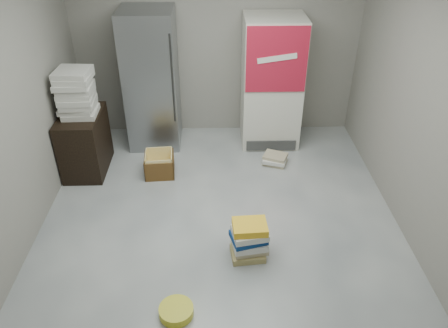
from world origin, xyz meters
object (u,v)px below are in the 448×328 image
object	(u,v)px
steel_fridge	(152,80)
wood_shelf	(85,143)
coke_cooler	(271,82)
cardboard_box	(160,165)
phonebook_stack_main	(249,240)

from	to	relation	value
steel_fridge	wood_shelf	bearing A→B (deg)	-138.69
coke_cooler	steel_fridge	bearing A→B (deg)	179.82
wood_shelf	cardboard_box	distance (m)	1.01
phonebook_stack_main	cardboard_box	size ratio (longest dim) A/B	1.05
steel_fridge	phonebook_stack_main	world-z (taller)	steel_fridge
wood_shelf	phonebook_stack_main	size ratio (longest dim) A/B	1.91
wood_shelf	coke_cooler	bearing A→B (deg)	16.28
steel_fridge	phonebook_stack_main	bearing A→B (deg)	-63.75
coke_cooler	wood_shelf	bearing A→B (deg)	-163.72
steel_fridge	coke_cooler	bearing A→B (deg)	-0.18
phonebook_stack_main	cardboard_box	xyz separation A→B (m)	(-1.06, 1.53, -0.08)
steel_fridge	coke_cooler	world-z (taller)	steel_fridge
wood_shelf	steel_fridge	bearing A→B (deg)	41.31
coke_cooler	cardboard_box	world-z (taller)	coke_cooler
phonebook_stack_main	cardboard_box	distance (m)	1.86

